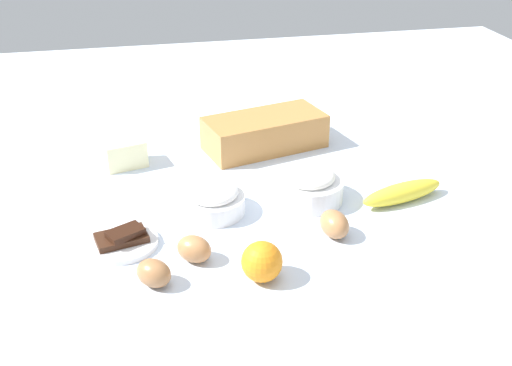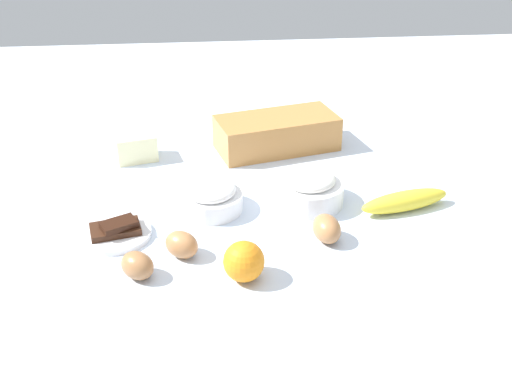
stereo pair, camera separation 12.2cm
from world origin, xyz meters
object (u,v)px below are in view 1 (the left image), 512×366
egg_beside_bowl (154,273)px  chocolate_plate (122,240)px  flour_bowl (309,185)px  egg_loose (334,224)px  egg_near_butter (194,249)px  butter_block (125,153)px  loaf_pan (265,132)px  banana (402,193)px  orange_fruit (262,262)px  sugar_bowl (213,199)px

egg_beside_bowl → chocolate_plate: egg_beside_bowl is taller
flour_bowl → egg_loose: size_ratio=2.03×
egg_near_butter → egg_loose: egg_loose is taller
butter_block → egg_near_butter: size_ratio=1.41×
loaf_pan → egg_beside_bowl: 0.56m
banana → chocolate_plate: banana is taller
loaf_pan → egg_beside_bowl: size_ratio=4.90×
orange_fruit → egg_near_butter: bearing=143.9°
loaf_pan → banana: 0.38m
orange_fruit → egg_beside_bowl: bearing=173.2°
egg_near_butter → egg_beside_bowl: bearing=-143.0°
banana → butter_block: size_ratio=2.11×
orange_fruit → chocolate_plate: bearing=146.7°
egg_near_butter → egg_loose: bearing=5.4°
loaf_pan → orange_fruit: size_ratio=4.39×
loaf_pan → sugar_bowl: 0.32m
egg_beside_bowl → chocolate_plate: size_ratio=0.48×
flour_bowl → orange_fruit: 0.28m
egg_near_butter → banana: bearing=15.1°
butter_block → chocolate_plate: 0.33m
egg_near_butter → chocolate_plate: egg_near_butter is taller
banana → butter_block: butter_block is taller
egg_loose → chocolate_plate: size_ratio=0.53×
loaf_pan → orange_fruit: (-0.12, -0.50, -0.01)m
chocolate_plate → egg_beside_bowl: bearing=-68.7°
loaf_pan → butter_block: bearing=170.8°
flour_bowl → egg_near_butter: 0.30m
banana → orange_fruit: size_ratio=2.75×
sugar_bowl → butter_block: sugar_bowl is taller
butter_block → egg_beside_bowl: (0.04, -0.45, -0.01)m
flour_bowl → sugar_bowl: (-0.20, -0.01, -0.00)m
egg_loose → butter_block: bearing=134.8°
loaf_pan → egg_loose: (0.04, -0.40, -0.02)m
sugar_bowl → butter_block: 0.29m
egg_beside_bowl → orange_fruit: bearing=-6.8°
chocolate_plate → banana: bearing=4.6°
loaf_pan → chocolate_plate: 0.49m
egg_beside_bowl → sugar_bowl: bearing=58.5°
flour_bowl → banana: 0.19m
banana → flour_bowl: bearing=166.3°
loaf_pan → chocolate_plate: bearing=-148.1°
loaf_pan → egg_loose: size_ratio=4.44×
flour_bowl → chocolate_plate: 0.38m
banana → egg_loose: bearing=-152.1°
egg_near_butter → egg_beside_bowl: 0.09m
flour_bowl → butter_block: (-0.36, 0.24, -0.00)m
sugar_bowl → chocolate_plate: size_ratio=0.96×
flour_bowl → butter_block: flour_bowl is taller
orange_fruit → egg_near_butter: orange_fruit is taller
egg_loose → loaf_pan: bearing=95.9°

